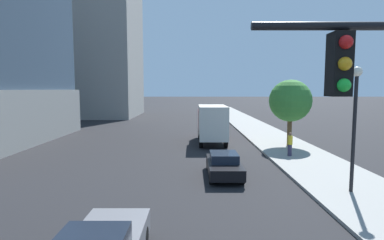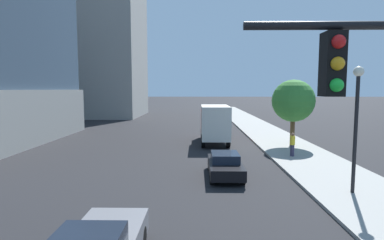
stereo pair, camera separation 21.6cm
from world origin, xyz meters
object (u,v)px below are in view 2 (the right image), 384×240
object	(u,v)px
car_black	(225,165)
construction_building	(94,15)
street_lamp	(357,110)
street_tree	(293,101)
pedestrian_yellow_shirt	(292,144)
box_truck	(214,122)

from	to	relation	value
car_black	construction_building	bearing A→B (deg)	116.70
street_lamp	street_tree	bearing A→B (deg)	86.17
car_black	pedestrian_yellow_shirt	distance (m)	6.80
street_tree	street_lamp	bearing A→B (deg)	-93.83
street_tree	pedestrian_yellow_shirt	distance (m)	4.94
car_black	box_truck	world-z (taller)	box_truck
car_black	box_truck	xyz separation A→B (m)	(0.00, 10.44, 1.22)
box_truck	pedestrian_yellow_shirt	bearing A→B (deg)	-49.44
car_black	box_truck	bearing A→B (deg)	90.00
car_black	street_lamp	bearing A→B (deg)	-28.50
construction_building	street_tree	size ratio (longest dim) A/B	7.95
construction_building	street_lamp	xyz separation A→B (m)	(24.86, -41.61, -13.73)
street_tree	pedestrian_yellow_shirt	world-z (taller)	street_tree
box_truck	street_tree	bearing A→B (deg)	-17.70
street_lamp	box_truck	size ratio (longest dim) A/B	0.82
pedestrian_yellow_shirt	street_tree	bearing A→B (deg)	73.29
street_tree	box_truck	xyz separation A→B (m)	(-6.18, 1.97, -1.92)
construction_building	street_tree	world-z (taller)	construction_building
street_lamp	car_black	world-z (taller)	street_lamp
construction_building	box_truck	bearing A→B (deg)	-55.44
box_truck	pedestrian_yellow_shirt	distance (m)	7.77
street_tree	pedestrian_yellow_shirt	xyz separation A→B (m)	(-1.17, -3.89, -2.82)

